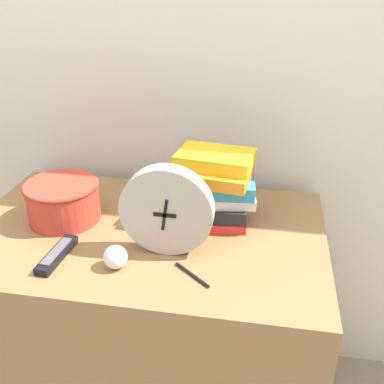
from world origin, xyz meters
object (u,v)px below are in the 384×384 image
Objects in this scene: desk_clock at (167,211)px; crumpled_paper_ball at (115,257)px; book_stack at (212,188)px; tv_remote at (57,254)px; pen at (192,275)px; basket at (63,200)px.

desk_clock is 0.17m from crumpled_paper_ball.
tv_remote is (-0.37, -0.26, -0.09)m from book_stack.
pen is at bearing -92.06° from book_stack.
pen is at bearing -26.35° from basket.
crumpled_paper_ball reaches higher than pen.
crumpled_paper_ball is at bearing -42.17° from basket.
book_stack is 0.44m from basket.
pen is at bearing -49.38° from desk_clock.
book_stack is 0.35m from crumpled_paper_ball.
desk_clock reaches higher than pen.
pen is (0.42, -0.21, -0.06)m from basket.
basket is 0.31m from crumpled_paper_ball.
crumpled_paper_ball is (-0.20, -0.28, -0.08)m from book_stack.
basket is (-0.34, 0.11, -0.06)m from desk_clock.
desk_clock is at bearing 16.54° from tv_remote.
basket is at bearing -170.77° from book_stack.
tv_remote is 0.36m from pen.
tv_remote is 0.17m from crumpled_paper_ball.
basket is 3.60× the size of crumpled_paper_ball.
basket reaches higher than tv_remote.
tv_remote is at bearing 177.67° from pen.
basket is 0.47m from pen.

